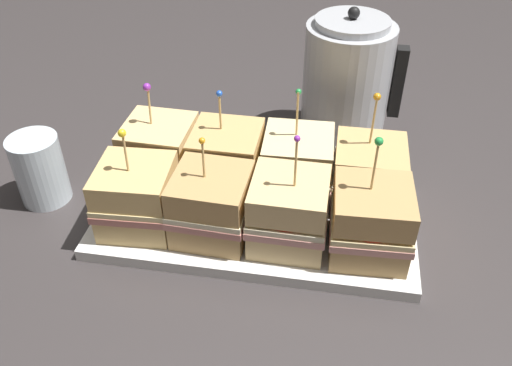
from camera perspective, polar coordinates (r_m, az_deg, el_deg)
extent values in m
plane|color=#383333|center=(0.83, 0.00, -3.93)|extent=(6.00, 6.00, 0.00)
cube|color=white|center=(0.83, 0.00, -3.67)|extent=(0.47, 0.25, 0.01)
cube|color=white|center=(0.82, 0.00, -3.20)|extent=(0.47, 0.25, 0.01)
cube|color=tan|center=(0.81, -12.14, -3.07)|extent=(0.11, 0.11, 0.04)
cube|color=#B26B60|center=(0.79, -12.38, -1.69)|extent=(0.11, 0.11, 0.01)
cube|color=beige|center=(0.78, -12.48, -1.13)|extent=(0.11, 0.11, 0.01)
cube|color=#E0B771|center=(0.77, -12.72, 0.26)|extent=(0.11, 0.11, 0.04)
cylinder|color=tan|center=(0.74, -13.55, 2.92)|extent=(0.00, 0.01, 0.07)
sphere|color=yellow|center=(0.72, -13.94, 5.12)|extent=(0.01, 0.01, 0.01)
cube|color=tan|center=(0.78, -4.56, -4.00)|extent=(0.11, 0.11, 0.04)
cube|color=tan|center=(0.76, -4.66, -2.58)|extent=(0.11, 0.11, 0.01)
cube|color=beige|center=(0.75, -4.69, -2.01)|extent=(0.11, 0.11, 0.01)
cube|color=tan|center=(0.74, -4.79, -0.57)|extent=(0.11, 0.11, 0.04)
cylinder|color=tan|center=(0.71, -5.55, 2.24)|extent=(0.00, 0.01, 0.07)
sphere|color=orange|center=(0.70, -5.71, 4.45)|extent=(0.01, 0.01, 0.01)
cube|color=#DBB77A|center=(0.76, 3.39, -4.87)|extent=(0.10, 0.10, 0.04)
cube|color=tan|center=(0.75, 3.46, -3.45)|extent=(0.11, 0.11, 0.01)
cube|color=beige|center=(0.74, 3.49, -2.88)|extent=(0.11, 0.11, 0.01)
cylinder|color=red|center=(0.72, 3.34, -3.41)|extent=(0.06, 0.06, 0.00)
cube|color=#E8C281|center=(0.72, 3.57, -1.18)|extent=(0.10, 0.10, 0.04)
cylinder|color=tan|center=(0.68, 4.19, 1.81)|extent=(0.00, 0.00, 0.08)
sphere|color=purple|center=(0.66, 4.35, 4.68)|extent=(0.01, 0.01, 0.01)
cube|color=tan|center=(0.76, 11.65, -5.78)|extent=(0.11, 0.11, 0.04)
cube|color=tan|center=(0.75, 11.89, -4.38)|extent=(0.11, 0.11, 0.01)
cube|color=beige|center=(0.74, 11.98, -3.81)|extent=(0.11, 0.11, 0.01)
cylinder|color=red|center=(0.72, 12.05, -4.36)|extent=(0.06, 0.06, 0.00)
cube|color=tan|center=(0.72, 12.27, -2.14)|extent=(0.11, 0.11, 0.04)
cylinder|color=tan|center=(0.69, 12.36, 1.49)|extent=(0.00, 0.00, 0.08)
sphere|color=green|center=(0.67, 12.82, 4.29)|extent=(0.01, 0.01, 0.01)
cube|color=#DBB77A|center=(0.88, -9.81, 1.48)|extent=(0.11, 0.11, 0.04)
cube|color=#B26B60|center=(0.87, -9.98, 2.81)|extent=(0.11, 0.11, 0.01)
cube|color=beige|center=(0.86, -10.05, 3.35)|extent=(0.11, 0.11, 0.01)
cylinder|color=red|center=(0.85, -10.46, 3.03)|extent=(0.08, 0.08, 0.00)
cube|color=#E8C281|center=(0.85, -10.26, 4.91)|extent=(0.11, 0.11, 0.04)
cylinder|color=tan|center=(0.83, -11.13, 7.78)|extent=(0.00, 0.01, 0.07)
sphere|color=purple|center=(0.82, -11.42, 9.87)|extent=(0.01, 0.01, 0.01)
cube|color=tan|center=(0.86, -3.01, 0.70)|extent=(0.10, 0.10, 0.04)
cube|color=tan|center=(0.84, -3.06, 2.06)|extent=(0.11, 0.11, 0.01)
cube|color=beige|center=(0.84, -3.08, 2.62)|extent=(0.11, 0.11, 0.01)
cylinder|color=red|center=(0.82, -3.36, 2.27)|extent=(0.08, 0.08, 0.00)
cube|color=tan|center=(0.82, -3.15, 4.22)|extent=(0.10, 0.10, 0.04)
cylinder|color=tan|center=(0.80, -3.79, 7.24)|extent=(0.00, 0.00, 0.07)
sphere|color=blue|center=(0.79, -3.89, 9.38)|extent=(0.01, 0.01, 0.01)
cube|color=beige|center=(0.85, 4.28, 0.07)|extent=(0.11, 0.11, 0.04)
cube|color=#B26B60|center=(0.83, 4.36, 1.44)|extent=(0.11, 0.11, 0.01)
cube|color=beige|center=(0.82, 4.39, 2.00)|extent=(0.11, 0.11, 0.01)
cylinder|color=red|center=(0.81, 4.29, 1.63)|extent=(0.07, 0.07, 0.00)
cube|color=beige|center=(0.81, 4.49, 3.61)|extent=(0.11, 0.11, 0.04)
cylinder|color=tan|center=(0.79, 4.35, 6.96)|extent=(0.00, 0.01, 0.08)
sphere|color=green|center=(0.77, 4.50, 9.56)|extent=(0.01, 0.01, 0.01)
cube|color=tan|center=(0.85, 11.48, -0.73)|extent=(0.10, 0.10, 0.04)
cube|color=tan|center=(0.83, 11.69, 0.63)|extent=(0.11, 0.11, 0.01)
cube|color=beige|center=(0.82, 11.78, 1.18)|extent=(0.11, 0.11, 0.01)
cube|color=tan|center=(0.81, 11.99, 2.55)|extent=(0.10, 0.10, 0.04)
cylinder|color=tan|center=(0.79, 12.22, 6.13)|extent=(0.00, 0.01, 0.09)
sphere|color=orange|center=(0.77, 12.64, 8.85)|extent=(0.01, 0.01, 0.01)
cylinder|color=#B7BABF|center=(0.99, 9.44, 10.27)|extent=(0.15, 0.15, 0.21)
cylinder|color=#B7BABF|center=(0.94, 10.16, 16.30)|extent=(0.13, 0.13, 0.01)
sphere|color=black|center=(0.93, 10.27, 17.21)|extent=(0.02, 0.02, 0.02)
cube|color=black|center=(0.99, 14.70, 10.23)|extent=(0.02, 0.02, 0.13)
cylinder|color=silver|center=(0.90, -21.79, 1.37)|extent=(0.08, 0.08, 0.11)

